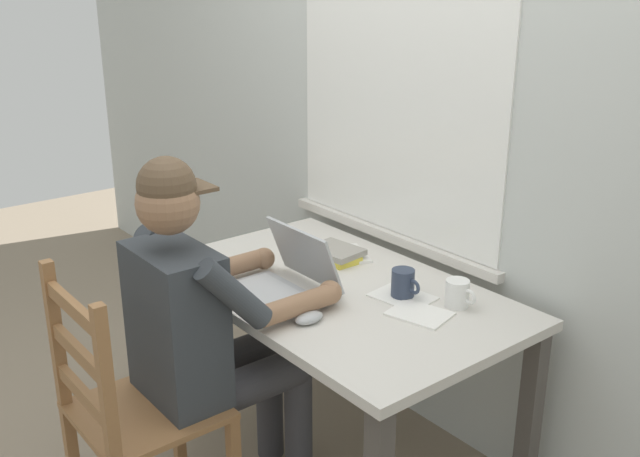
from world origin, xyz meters
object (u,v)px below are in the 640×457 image
wooden_chair (131,413)px  computer_mouse (309,318)px  desk (335,311)px  book_stack_main (337,253)px  coffee_mug_white (458,293)px  coffee_mug_dark (403,284)px  seated_person (207,322)px  laptop (283,279)px

wooden_chair → computer_mouse: 0.62m
desk → computer_mouse: bearing=-56.4°
wooden_chair → book_stack_main: (-0.11, 0.91, 0.27)m
coffee_mug_white → book_stack_main: (-0.56, -0.05, -0.02)m
coffee_mug_white → coffee_mug_dark: coffee_mug_dark is taller
book_stack_main → wooden_chair: bearing=-83.1°
coffee_mug_dark → seated_person: bearing=-116.1°
laptop → book_stack_main: 0.36m
wooden_chair → book_stack_main: size_ratio=4.48×
seated_person → coffee_mug_white: seated_person is taller
computer_mouse → book_stack_main: size_ratio=0.48×
book_stack_main → laptop: bearing=-70.8°
desk → seated_person: (-0.08, -0.47, 0.07)m
laptop → computer_mouse: (0.23, -0.07, -0.04)m
laptop → wooden_chair: bearing=-90.8°
laptop → book_stack_main: laptop is taller
wooden_chair → seated_person: bearing=90.0°
coffee_mug_dark → book_stack_main: size_ratio=0.55×
computer_mouse → book_stack_main: bearing=130.9°
seated_person → computer_mouse: size_ratio=12.46×
coffee_mug_dark → wooden_chair: bearing=-108.4°
desk → coffee_mug_white: 0.45m
seated_person → laptop: seated_person is taller
seated_person → coffee_mug_dark: seated_person is taller
wooden_chair → computer_mouse: bearing=64.7°
computer_mouse → book_stack_main: (-0.35, 0.41, 0.01)m
computer_mouse → coffee_mug_dark: size_ratio=0.86×
wooden_chair → coffee_mug_dark: 0.97m
wooden_chair → computer_mouse: size_ratio=9.41×
seated_person → coffee_mug_dark: (0.29, 0.59, 0.07)m
coffee_mug_white → coffee_mug_dark: (-0.16, -0.09, 0.00)m
seated_person → book_stack_main: (-0.11, 0.63, 0.05)m
desk → coffee_mug_dark: size_ratio=11.18×
computer_mouse → seated_person: bearing=-136.5°
laptop → coffee_mug_dark: laptop is taller
desk → wooden_chair: bearing=-96.1°
desk → coffee_mug_white: size_ratio=11.16×
seated_person → wooden_chair: seated_person is taller
wooden_chair → laptop: (0.01, 0.58, 0.30)m
wooden_chair → book_stack_main: wooden_chair is taller
seated_person → wooden_chair: (0.00, -0.28, -0.22)m
coffee_mug_dark → computer_mouse: bearing=-97.7°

